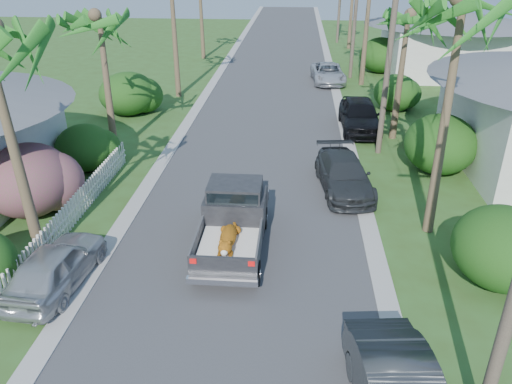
# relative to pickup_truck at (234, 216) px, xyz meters

# --- Properties ---
(ground) EXTENTS (120.00, 120.00, 0.00)m
(ground) POSITION_rel_pickup_truck_xyz_m (0.23, -4.51, -1.01)
(ground) COLOR #344F1D
(ground) RESTS_ON ground
(road) EXTENTS (8.00, 100.00, 0.02)m
(road) POSITION_rel_pickup_truck_xyz_m (0.23, 20.49, -1.00)
(road) COLOR #38383A
(road) RESTS_ON ground
(curb_left) EXTENTS (0.60, 100.00, 0.06)m
(curb_left) POSITION_rel_pickup_truck_xyz_m (-4.07, 20.49, -0.98)
(curb_left) COLOR #A5A39E
(curb_left) RESTS_ON ground
(curb_right) EXTENTS (0.60, 100.00, 0.06)m
(curb_right) POSITION_rel_pickup_truck_xyz_m (4.53, 20.49, -0.98)
(curb_right) COLOR #A5A39E
(curb_right) RESTS_ON ground
(pickup_truck) EXTENTS (1.98, 5.12, 2.06)m
(pickup_truck) POSITION_rel_pickup_truck_xyz_m (0.00, 0.00, 0.00)
(pickup_truck) COLOR black
(pickup_truck) RESTS_ON ground
(parked_car_rm) EXTENTS (2.41, 4.74, 1.32)m
(parked_car_rm) POSITION_rel_pickup_truck_xyz_m (3.85, 4.27, -0.35)
(parked_car_rm) COLOR #2B2E30
(parked_car_rm) RESTS_ON ground
(parked_car_rf) EXTENTS (2.03, 4.87, 1.65)m
(parked_car_rf) POSITION_rel_pickup_truck_xyz_m (5.23, 11.66, -0.19)
(parked_car_rf) COLOR black
(parked_car_rf) RESTS_ON ground
(parked_car_rd) EXTENTS (2.51, 4.86, 1.31)m
(parked_car_rd) POSITION_rel_pickup_truck_xyz_m (4.08, 21.85, -0.36)
(parked_car_rd) COLOR silver
(parked_car_rd) RESTS_ON ground
(parked_car_ln) EXTENTS (1.86, 4.01, 1.33)m
(parked_car_ln) POSITION_rel_pickup_truck_xyz_m (-4.77, -2.73, -0.35)
(parked_car_ln) COLOR #ADB0B4
(parked_car_ln) RESTS_ON ground
(palm_l_b) EXTENTS (4.40, 4.40, 7.40)m
(palm_l_b) POSITION_rel_pickup_truck_xyz_m (-6.57, 7.49, 5.14)
(palm_l_b) COLOR brown
(palm_l_b) RESTS_ON ground
(palm_r_a) EXTENTS (4.40, 4.40, 8.70)m
(palm_r_a) POSITION_rel_pickup_truck_xyz_m (6.53, 1.49, 6.41)
(palm_r_a) COLOR brown
(palm_r_a) RESTS_ON ground
(palm_r_b) EXTENTS (4.40, 4.40, 7.20)m
(palm_r_b) POSITION_rel_pickup_truck_xyz_m (6.83, 10.49, 4.94)
(palm_r_b) COLOR brown
(palm_r_b) RESTS_ON ground
(shrub_l_b) EXTENTS (3.00, 3.30, 2.60)m
(shrub_l_b) POSITION_rel_pickup_truck_xyz_m (-7.57, 1.49, 0.29)
(shrub_l_b) COLOR #AE186B
(shrub_l_b) RESTS_ON ground
(shrub_l_c) EXTENTS (2.40, 2.64, 2.00)m
(shrub_l_c) POSITION_rel_pickup_truck_xyz_m (-7.17, 5.49, -0.01)
(shrub_l_c) COLOR #194313
(shrub_l_c) RESTS_ON ground
(shrub_l_d) EXTENTS (3.20, 3.52, 2.40)m
(shrub_l_d) POSITION_rel_pickup_truck_xyz_m (-7.77, 13.49, 0.19)
(shrub_l_d) COLOR #194313
(shrub_l_d) RESTS_ON ground
(shrub_r_a) EXTENTS (2.80, 3.08, 2.30)m
(shrub_r_a) POSITION_rel_pickup_truck_xyz_m (7.83, -1.51, 0.14)
(shrub_r_a) COLOR #194313
(shrub_r_a) RESTS_ON ground
(shrub_r_b) EXTENTS (3.00, 3.30, 2.50)m
(shrub_r_b) POSITION_rel_pickup_truck_xyz_m (8.03, 6.49, 0.24)
(shrub_r_b) COLOR #194313
(shrub_r_b) RESTS_ON ground
(shrub_r_c) EXTENTS (2.60, 2.86, 2.10)m
(shrub_r_c) POSITION_rel_pickup_truck_xyz_m (7.73, 15.49, 0.04)
(shrub_r_c) COLOR #194313
(shrub_r_c) RESTS_ON ground
(shrub_r_d) EXTENTS (3.20, 3.52, 2.60)m
(shrub_r_d) POSITION_rel_pickup_truck_xyz_m (8.23, 25.49, 0.29)
(shrub_r_d) COLOR #194313
(shrub_r_d) RESTS_ON ground
(picket_fence) EXTENTS (0.10, 11.00, 1.00)m
(picket_fence) POSITION_rel_pickup_truck_xyz_m (-5.77, 0.99, -0.51)
(picket_fence) COLOR white
(picket_fence) RESTS_ON ground
(house_right_far) EXTENTS (9.00, 8.00, 4.60)m
(house_right_far) POSITION_rel_pickup_truck_xyz_m (13.23, 25.49, 1.11)
(house_right_far) COLOR silver
(house_right_far) RESTS_ON ground
(utility_pole_b) EXTENTS (1.60, 0.26, 9.00)m
(utility_pole_b) POSITION_rel_pickup_truck_xyz_m (5.83, 8.49, 3.59)
(utility_pole_b) COLOR brown
(utility_pole_b) RESTS_ON ground
(utility_pole_c) EXTENTS (1.60, 0.26, 9.00)m
(utility_pole_c) POSITION_rel_pickup_truck_xyz_m (5.83, 23.49, 3.59)
(utility_pole_c) COLOR brown
(utility_pole_c) RESTS_ON ground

